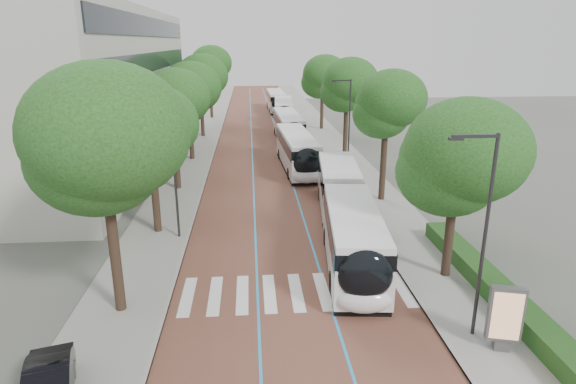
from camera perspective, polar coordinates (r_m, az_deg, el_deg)
name	(u,v)px	position (r m, az deg, el deg)	size (l,w,h in m)	color
ground	(294,304)	(21.94, 0.72, -13.10)	(160.00, 160.00, 0.00)	#51544C
road	(264,136)	(59.89, -2.81, 6.68)	(11.00, 140.00, 0.02)	brown
sidewalk_left	(203,136)	(60.13, -10.02, 6.53)	(4.00, 140.00, 0.12)	gray
sidewalk_right	(325,134)	(60.57, 4.35, 6.82)	(4.00, 140.00, 0.12)	gray
kerb_left	(219,136)	(59.98, -8.20, 6.59)	(0.20, 140.00, 0.14)	gray
kerb_right	(309,135)	(60.31, 2.56, 6.81)	(0.20, 140.00, 0.14)	gray
zebra_crossing	(296,292)	(22.81, 1.00, -11.76)	(10.55, 3.60, 0.01)	silver
lane_line_left	(252,136)	(59.86, -4.35, 6.66)	(0.12, 126.00, 0.01)	#298ECD
lane_line_right	(277,135)	(59.96, -1.27, 6.73)	(0.12, 126.00, 0.01)	#298ECD
office_building	(57,88)	(50.22, -25.69, 11.02)	(18.11, 40.00, 14.00)	beige
hedge	(493,285)	(24.19, 23.09, -10.15)	(1.20, 14.00, 0.80)	#184317
streetlight_near	(482,222)	(18.99, 22.01, -3.36)	(1.82, 0.20, 8.00)	#2B2B2D
streetlight_far	(347,118)	(42.15, 7.05, 8.66)	(1.82, 0.20, 8.00)	#2B2B2D
lamp_post_left	(175,171)	(28.06, -13.30, 2.45)	(0.14, 0.14, 8.00)	#2B2B2D
trees_left	(185,92)	(45.26, -12.06, 11.56)	(6.34, 61.19, 10.09)	black
trees_right	(358,98)	(43.04, 8.33, 10.97)	(5.78, 47.74, 9.18)	black
lead_bus	(346,214)	(28.02, 6.88, -2.57)	(4.35, 18.55, 3.20)	black
bus_queued_0	(297,152)	(43.44, 1.13, 4.76)	(3.07, 12.50, 3.20)	silver
bus_queued_1	(289,128)	(55.92, 0.06, 7.62)	(2.89, 12.47, 3.20)	silver
bus_queued_2	(284,112)	(69.24, -0.52, 9.52)	(3.14, 12.51, 3.20)	silver
bus_queued_3	(276,101)	(81.62, -1.41, 10.72)	(2.73, 12.44, 3.20)	silver
ad_panel	(505,317)	(19.93, 24.34, -13.36)	(1.28, 0.64, 2.56)	#59595B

